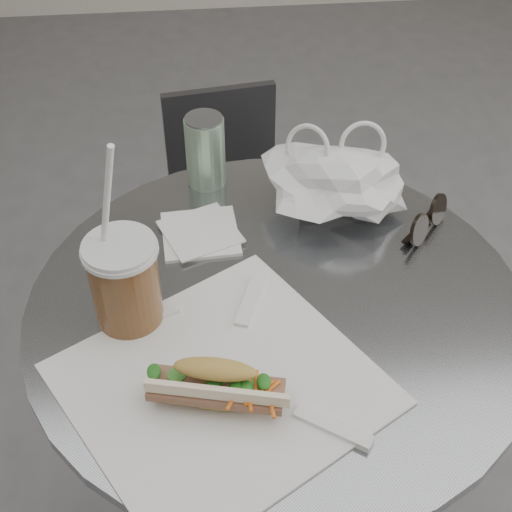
{
  "coord_description": "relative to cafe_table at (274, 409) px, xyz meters",
  "views": [
    {
      "loc": [
        -0.11,
        -0.54,
        1.52
      ],
      "look_at": [
        -0.03,
        0.25,
        0.79
      ],
      "focal_mm": 50.0,
      "sensor_mm": 36.0,
      "label": 1
    }
  ],
  "objects": [
    {
      "name": "napkin_stack",
      "position": [
        -0.11,
        0.17,
        0.28
      ],
      "size": [
        0.15,
        0.15,
        0.01
      ],
      "color": "white",
      "rests_on": "cafe_table"
    },
    {
      "name": "plastic_bag",
      "position": [
        0.12,
        0.21,
        0.33
      ],
      "size": [
        0.27,
        0.24,
        0.11
      ],
      "primitive_type": null,
      "rotation": [
        0.0,
        0.0,
        -0.32
      ],
      "color": "silver",
      "rests_on": "cafe_table"
    },
    {
      "name": "cafe_table",
      "position": [
        0.0,
        0.0,
        0.0
      ],
      "size": [
        0.76,
        0.76,
        0.74
      ],
      "color": "slate",
      "rests_on": "ground"
    },
    {
      "name": "banh_mi",
      "position": [
        -0.1,
        -0.18,
        0.31
      ],
      "size": [
        0.23,
        0.13,
        0.07
      ],
      "rotation": [
        0.0,
        0.0,
        -0.24
      ],
      "color": "tan",
      "rests_on": "sandwich_paper"
    },
    {
      "name": "chair_far",
      "position": [
        -0.03,
        0.65,
        -0.17
      ],
      "size": [
        0.35,
        0.37,
        0.67
      ],
      "rotation": [
        0.0,
        0.0,
        3.28
      ],
      "color": "#313134",
      "rests_on": "ground"
    },
    {
      "name": "drink_can",
      "position": [
        -0.09,
        0.32,
        0.34
      ],
      "size": [
        0.07,
        0.07,
        0.13
      ],
      "color": "#5B9D5F",
      "rests_on": "cafe_table"
    },
    {
      "name": "iced_coffee",
      "position": [
        -0.22,
        -0.01,
        0.35
      ],
      "size": [
        0.11,
        0.11,
        0.31
      ],
      "color": "brown",
      "rests_on": "cafe_table"
    },
    {
      "name": "sandwich_paper",
      "position": [
        -0.09,
        -0.15,
        0.28
      ],
      "size": [
        0.51,
        0.5,
        0.0
      ],
      "primitive_type": "cube",
      "rotation": [
        0.0,
        0.0,
        0.54
      ],
      "color": "white",
      "rests_on": "cafe_table"
    },
    {
      "name": "sunglasses",
      "position": [
        0.27,
        0.14,
        0.3
      ],
      "size": [
        0.1,
        0.1,
        0.06
      ],
      "rotation": [
        0.0,
        0.0,
        0.82
      ],
      "color": "black",
      "rests_on": "cafe_table"
    }
  ]
}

